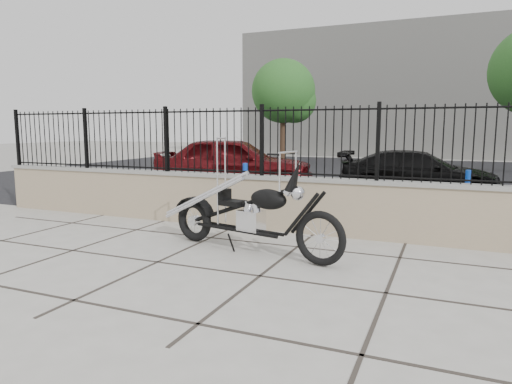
{
  "coord_description": "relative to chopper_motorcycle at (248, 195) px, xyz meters",
  "views": [
    {
      "loc": [
        2.06,
        -4.98,
        1.8
      ],
      "look_at": [
        -0.59,
        1.26,
        0.85
      ],
      "focal_mm": 32.0,
      "sensor_mm": 36.0,
      "label": 1
    }
  ],
  "objects": [
    {
      "name": "retaining_wall",
      "position": [
        0.59,
        1.54,
        -0.37
      ],
      "size": [
        14.0,
        0.36,
        0.96
      ],
      "primitive_type": "cube",
      "color": "gray",
      "rests_on": "ground_plane"
    },
    {
      "name": "car_black",
      "position": [
        1.9,
        6.92,
        -0.25
      ],
      "size": [
        4.22,
        1.9,
        1.2
      ],
      "primitive_type": "imported",
      "rotation": [
        0.0,
        0.0,
        1.62
      ],
      "color": "black",
      "rests_on": "parking_lot"
    },
    {
      "name": "chopper_motorcycle",
      "position": [
        0.0,
        0.0,
        0.0
      ],
      "size": [
        2.86,
        1.12,
        1.69
      ],
      "primitive_type": null,
      "rotation": [
        0.0,
        0.0,
        -0.23
      ],
      "color": "black",
      "rests_on": "ground_plane"
    },
    {
      "name": "tree_left",
      "position": [
        -5.2,
        16.09,
        2.92
      ],
      "size": [
        3.19,
        3.19,
        5.38
      ],
      "rotation": [
        0.0,
        0.0,
        0.22
      ],
      "color": "#382619",
      "rests_on": "ground_plane"
    },
    {
      "name": "bollard_b",
      "position": [
        3.02,
        4.06,
        -0.36
      ],
      "size": [
        0.15,
        0.15,
        0.97
      ],
      "primitive_type": "cylinder",
      "rotation": [
        0.0,
        0.0,
        -0.42
      ],
      "color": "#0B4BAF",
      "rests_on": "ground_plane"
    },
    {
      "name": "parking_lot",
      "position": [
        0.59,
        11.54,
        -0.85
      ],
      "size": [
        30.0,
        30.0,
        0.0
      ],
      "primitive_type": "plane",
      "color": "black",
      "rests_on": "ground"
    },
    {
      "name": "bollard_a",
      "position": [
        -1.77,
        3.83,
        -0.36
      ],
      "size": [
        0.13,
        0.13,
        0.98
      ],
      "primitive_type": "cylinder",
      "rotation": [
        0.0,
        0.0,
        -0.09
      ],
      "color": "blue",
      "rests_on": "ground_plane"
    },
    {
      "name": "background_building",
      "position": [
        0.59,
        25.54,
        3.15
      ],
      "size": [
        22.0,
        6.0,
        8.0
      ],
      "primitive_type": "cube",
      "color": "beige",
      "rests_on": "ground_plane"
    },
    {
      "name": "ground_plane",
      "position": [
        0.59,
        -0.96,
        -0.85
      ],
      "size": [
        90.0,
        90.0,
        0.0
      ],
      "primitive_type": "plane",
      "color": "#99968E",
      "rests_on": "ground"
    },
    {
      "name": "iron_fence",
      "position": [
        0.59,
        1.54,
        0.71
      ],
      "size": [
        14.0,
        0.08,
        1.2
      ],
      "primitive_type": "cube",
      "color": "black",
      "rests_on": "retaining_wall"
    },
    {
      "name": "car_red",
      "position": [
        -3.12,
        6.02,
        -0.07
      ],
      "size": [
        4.89,
        2.94,
        1.56
      ],
      "primitive_type": "imported",
      "rotation": [
        0.0,
        0.0,
        1.83
      ],
      "color": "#4A0A0D",
      "rests_on": "parking_lot"
    }
  ]
}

